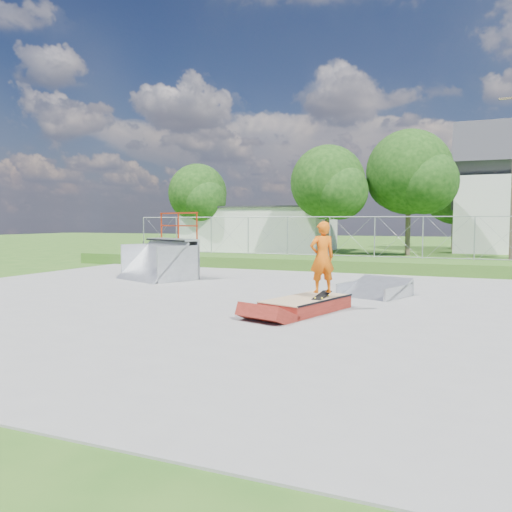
% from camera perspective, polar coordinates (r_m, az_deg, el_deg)
% --- Properties ---
extents(ground, '(120.00, 120.00, 0.00)m').
position_cam_1_polar(ground, '(12.96, -2.92, -5.27)').
color(ground, '#2D5D1A').
rests_on(ground, ground).
extents(concrete_pad, '(20.00, 16.00, 0.04)m').
position_cam_1_polar(concrete_pad, '(12.96, -2.92, -5.18)').
color(concrete_pad, gray).
rests_on(concrete_pad, ground).
extents(grass_berm, '(24.00, 3.00, 0.50)m').
position_cam_1_polar(grass_berm, '(21.84, 7.75, -0.86)').
color(grass_berm, '#2D5D1A').
rests_on(grass_berm, ground).
extents(grind_box, '(1.72, 2.48, 0.34)m').
position_cam_1_polar(grind_box, '(11.52, 5.77, -5.61)').
color(grind_box, maroon).
rests_on(grind_box, concrete_pad).
extents(quarter_pipe, '(3.01, 2.82, 2.40)m').
position_cam_1_polar(quarter_pipe, '(18.02, -11.35, 1.10)').
color(quarter_pipe, '#A7AAAF').
rests_on(quarter_pipe, concrete_pad).
extents(flat_bank_ramp, '(2.01, 2.07, 0.47)m').
position_cam_1_polar(flat_bank_ramp, '(14.16, 13.38, -3.63)').
color(flat_bank_ramp, '#A7AAAF').
rests_on(flat_bank_ramp, concrete_pad).
extents(skateboard, '(0.29, 0.81, 0.13)m').
position_cam_1_polar(skateboard, '(11.56, 7.53, -4.53)').
color(skateboard, black).
rests_on(skateboard, grind_box).
extents(skater, '(0.71, 0.67, 1.63)m').
position_cam_1_polar(skater, '(11.47, 7.57, -0.50)').
color(skater, '#E55C0B').
rests_on(skater, grind_box).
extents(concrete_stairs, '(1.50, 1.60, 0.80)m').
position_cam_1_polar(concrete_stairs, '(24.67, -12.22, -0.01)').
color(concrete_stairs, gray).
rests_on(concrete_stairs, ground).
extents(chain_link_fence, '(20.00, 0.06, 1.80)m').
position_cam_1_polar(chain_link_fence, '(22.75, 8.41, 2.23)').
color(chain_link_fence, '#9B9FA4').
rests_on(chain_link_fence, grass_berm).
extents(utility_building_flat, '(10.00, 6.00, 3.00)m').
position_cam_1_polar(utility_building_flat, '(36.17, 0.45, 3.07)').
color(utility_building_flat, silver).
rests_on(utility_building_flat, ground).
extents(tree_left_near, '(4.76, 4.48, 6.65)m').
position_cam_1_polar(tree_left_near, '(30.35, 8.58, 8.02)').
color(tree_left_near, brown).
rests_on(tree_left_near, ground).
extents(tree_center, '(5.44, 5.12, 7.60)m').
position_cam_1_polar(tree_center, '(31.62, 17.57, 8.82)').
color(tree_center, brown).
rests_on(tree_center, ground).
extents(tree_left_far, '(4.42, 4.16, 6.18)m').
position_cam_1_polar(tree_left_far, '(35.88, -6.48, 6.93)').
color(tree_left_far, brown).
rests_on(tree_left_far, ground).
extents(tree_back_mid, '(4.08, 3.84, 5.70)m').
position_cam_1_polar(tree_back_mid, '(39.46, 22.05, 5.95)').
color(tree_back_mid, brown).
rests_on(tree_back_mid, ground).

